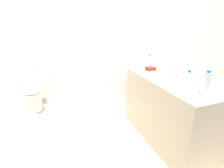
{
  "coord_description": "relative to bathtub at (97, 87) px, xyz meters",
  "views": [
    {
      "loc": [
        -0.17,
        -2.2,
        1.59
      ],
      "look_at": [
        0.67,
        0.03,
        0.69
      ],
      "focal_mm": 27.54,
      "sensor_mm": 36.0,
      "label": 1
    }
  ],
  "objects": [
    {
      "name": "ground_plane",
      "position": [
        -0.67,
        -0.92,
        -0.32
      ],
      "size": [
        4.07,
        4.07,
        0.0
      ],
      "primitive_type": "plane",
      "color": "#C1AD8E"
    },
    {
      "name": "wall_back_tiled",
      "position": [
        -0.67,
        0.45,
        0.87
      ],
      "size": [
        3.47,
        0.1,
        2.38
      ],
      "primitive_type": "cube",
      "color": "silver",
      "rests_on": "ground_plane"
    },
    {
      "name": "wall_right_mirror",
      "position": [
        0.91,
        -0.92,
        0.87
      ],
      "size": [
        0.1,
        3.03,
        2.38
      ],
      "primitive_type": "cube",
      "color": "silver",
      "rests_on": "ground_plane"
    },
    {
      "name": "bathtub",
      "position": [
        0.0,
        0.0,
        0.0
      ],
      "size": [
        1.61,
        0.8,
        1.32
      ],
      "color": "silver",
      "rests_on": "ground_plane"
    },
    {
      "name": "toilet",
      "position": [
        -1.19,
        0.05,
        -0.01
      ],
      "size": [
        0.36,
        0.49,
        0.66
      ],
      "rotation": [
        0.0,
        0.0,
        -1.49
      ],
      "color": "white",
      "rests_on": "ground_plane"
    },
    {
      "name": "vanity_counter",
      "position": [
        0.57,
        -1.47,
        0.12
      ],
      "size": [
        0.57,
        1.38,
        0.89
      ],
      "primitive_type": "cube",
      "color": "tan",
      "rests_on": "ground_plane"
    },
    {
      "name": "sink_basin",
      "position": [
        0.53,
        -1.35,
        0.59
      ],
      "size": [
        0.3,
        0.3,
        0.04
      ],
      "primitive_type": "cylinder",
      "color": "white",
      "rests_on": "vanity_counter"
    },
    {
      "name": "sink_faucet",
      "position": [
        0.7,
        -1.35,
        0.6
      ],
      "size": [
        0.13,
        0.15,
        0.09
      ],
      "color": "#A7A7AC",
      "rests_on": "vanity_counter"
    },
    {
      "name": "water_bottle_0",
      "position": [
        0.51,
        -1.8,
        0.66
      ],
      "size": [
        0.06,
        0.06,
        0.21
      ],
      "color": "silver",
      "rests_on": "vanity_counter"
    },
    {
      "name": "water_bottle_1",
      "position": [
        0.55,
        -2.0,
        0.69
      ],
      "size": [
        0.07,
        0.07,
        0.26
      ],
      "color": "silver",
      "rests_on": "vanity_counter"
    },
    {
      "name": "water_bottle_2",
      "position": [
        0.6,
        -0.91,
        0.66
      ],
      "size": [
        0.06,
        0.06,
        0.21
      ],
      "color": "silver",
      "rests_on": "vanity_counter"
    },
    {
      "name": "drinking_glass_0",
      "position": [
        0.57,
        -1.64,
        0.62
      ],
      "size": [
        0.07,
        0.07,
        0.1
      ],
      "primitive_type": "cylinder",
      "color": "white",
      "rests_on": "vanity_counter"
    },
    {
      "name": "drinking_glass_1",
      "position": [
        0.6,
        -1.79,
        0.61
      ],
      "size": [
        0.07,
        0.07,
        0.08
      ],
      "primitive_type": "cylinder",
      "color": "white",
      "rests_on": "vanity_counter"
    },
    {
      "name": "amenity_basket",
      "position": [
        0.55,
        -1.03,
        0.59
      ],
      "size": [
        0.14,
        0.1,
        0.05
      ],
      "primitive_type": "cube",
      "color": "maroon",
      "rests_on": "vanity_counter"
    },
    {
      "name": "bath_mat",
      "position": [
        -0.18,
        -0.64,
        -0.32
      ],
      "size": [
        0.69,
        0.41,
        0.01
      ],
      "primitive_type": "cube",
      "color": "white",
      "rests_on": "ground_plane"
    },
    {
      "name": "toilet_paper_roll",
      "position": [
        -1.38,
        -0.06,
        -0.27
      ],
      "size": [
        0.11,
        0.11,
        0.1
      ],
      "primitive_type": "cylinder",
      "color": "white",
      "rests_on": "ground_plane"
    }
  ]
}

